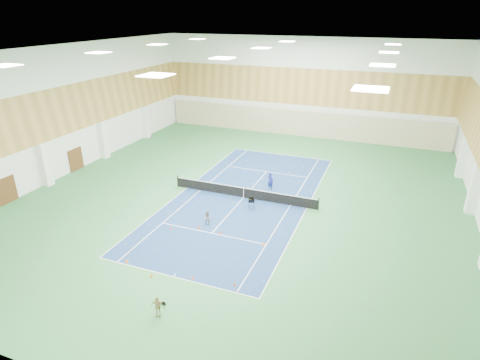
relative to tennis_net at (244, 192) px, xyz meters
name	(u,v)px	position (x,y,z in m)	size (l,w,h in m)	color
ground	(244,198)	(0.00, 0.00, -0.55)	(40.00, 40.00, 0.00)	#2F6E3D
room_shell	(244,130)	(0.00, 0.00, 5.45)	(36.00, 40.00, 12.00)	white
wood_cladding	(244,105)	(0.00, 0.00, 7.45)	(36.00, 40.00, 8.00)	#BB8C45
ceiling_light_grid	(244,53)	(0.00, 0.00, 11.37)	(21.40, 25.40, 0.06)	white
court_surface	(244,198)	(0.00, 0.00, -0.55)	(10.97, 23.77, 0.01)	navy
tennis_balls_scatter	(244,197)	(0.00, 0.00, -0.50)	(10.57, 22.77, 0.07)	#CFF229
tennis_net	(244,192)	(0.00, 0.00, 0.00)	(12.80, 0.10, 1.10)	black
back_curtain	(299,123)	(0.00, 19.75, 1.05)	(35.40, 0.16, 3.20)	#C6B793
door_left_a	(7,190)	(-17.92, -8.00, 0.55)	(0.08, 1.80, 2.20)	#593319
door_left_b	(76,159)	(-17.92, 0.00, 0.55)	(0.08, 1.80, 2.20)	#593319
coach	(270,181)	(1.60, 2.47, 0.28)	(0.60, 0.40, 1.65)	navy
child_court	(208,218)	(-0.81, -5.37, 0.04)	(0.57, 0.45, 1.18)	gray
child_apron	(157,306)	(0.94, -15.06, 0.05)	(0.70, 0.29, 1.20)	tan
ball_cart	(251,203)	(1.30, -1.62, -0.11)	(0.51, 0.51, 0.89)	black
cone_svc_a	(171,228)	(-3.03, -6.99, -0.44)	(0.20, 0.20, 0.22)	#E1460B
cone_svc_b	(199,227)	(-1.19, -6.04, -0.43)	(0.21, 0.21, 0.23)	#FF4A0D
cone_svc_c	(221,232)	(0.62, -6.23, -0.44)	(0.20, 0.20, 0.22)	#F83F0D
cone_svc_d	(264,244)	(3.96, -6.52, -0.43)	(0.22, 0.22, 0.24)	orange
cone_base_a	(127,261)	(-3.51, -11.65, -0.43)	(0.22, 0.22, 0.25)	#FC620D
cone_base_b	(151,276)	(-1.21, -12.37, -0.45)	(0.19, 0.19, 0.21)	orange
cone_base_c	(193,277)	(1.17, -11.61, -0.45)	(0.18, 0.18, 0.19)	#FF480D
cone_base_d	(235,284)	(3.77, -11.29, -0.46)	(0.17, 0.17, 0.19)	#EB470C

